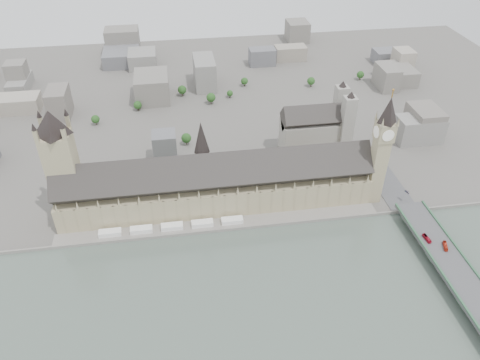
{
  "coord_description": "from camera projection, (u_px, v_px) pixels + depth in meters",
  "views": [
    {
      "loc": [
        -28.32,
        -300.11,
        261.84
      ],
      "look_at": [
        20.12,
        15.54,
        28.49
      ],
      "focal_mm": 35.0,
      "sensor_mm": 36.0,
      "label": 1
    }
  ],
  "objects": [
    {
      "name": "elizabeth_tower",
      "position": [
        382.0,
        144.0,
        386.48
      ],
      "size": [
        17.0,
        17.0,
        107.5
      ],
      "color": "#9B8F69",
      "rests_on": "ground"
    },
    {
      "name": "terrace_tents",
      "position": [
        172.0,
        226.0,
        384.62
      ],
      "size": [
        118.0,
        7.0,
        4.0
      ],
      "color": "white",
      "rests_on": "river_terrace"
    },
    {
      "name": "embankment_wall",
      "position": [
        221.0,
        230.0,
        384.61
      ],
      "size": [
        600.0,
        1.5,
        3.0
      ],
      "primitive_type": "cube",
      "color": "slate",
      "rests_on": "ground"
    },
    {
      "name": "westminster_abbey",
      "position": [
        317.0,
        129.0,
        472.07
      ],
      "size": [
        68.0,
        36.0,
        64.0
      ],
      "color": "gray",
      "rests_on": "ground"
    },
    {
      "name": "red_bus_south",
      "position": [
        445.0,
        246.0,
        355.34
      ],
      "size": [
        5.72,
        10.47,
        2.86
      ],
      "primitive_type": "imported",
      "rotation": [
        0.0,
        0.0,
        -0.34
      ],
      "color": "red",
      "rests_on": "westminster_bridge"
    },
    {
      "name": "westminster_bridge",
      "position": [
        451.0,
        270.0,
        344.45
      ],
      "size": [
        25.0,
        325.0,
        10.25
      ],
      "primitive_type": "cube",
      "color": "#474749",
      "rests_on": "ground"
    },
    {
      "name": "ground",
      "position": [
        219.0,
        220.0,
        397.46
      ],
      "size": [
        900.0,
        900.0,
        0.0
      ],
      "primitive_type": "plane",
      "color": "#595651",
      "rests_on": "ground"
    },
    {
      "name": "red_bus_north",
      "position": [
        427.0,
        238.0,
        362.18
      ],
      "size": [
        3.28,
        10.05,
        2.75
      ],
      "primitive_type": "imported",
      "rotation": [
        0.0,
        0.0,
        0.1
      ],
      "color": "red",
      "rests_on": "westminster_bridge"
    },
    {
      "name": "park_trees",
      "position": [
        201.0,
        173.0,
        439.7
      ],
      "size": [
        110.0,
        30.0,
        15.0
      ],
      "primitive_type": null,
      "color": "#254B1A",
      "rests_on": "ground"
    },
    {
      "name": "palace_of_westminster",
      "position": [
        216.0,
        185.0,
        399.79
      ],
      "size": [
        265.0,
        40.73,
        55.44
      ],
      "color": "#9B8F69",
      "rests_on": "ground"
    },
    {
      "name": "car_approach",
      "position": [
        407.0,
        192.0,
        410.77
      ],
      "size": [
        3.54,
        5.37,
        1.45
      ],
      "primitive_type": "imported",
      "rotation": [
        0.0,
        0.0,
        0.33
      ],
      "color": "gray",
      "rests_on": "westminster_bridge"
    },
    {
      "name": "river_terrace",
      "position": [
        220.0,
        225.0,
        390.89
      ],
      "size": [
        270.0,
        15.0,
        2.0
      ],
      "primitive_type": "cube",
      "color": "slate",
      "rests_on": "ground"
    },
    {
      "name": "city_skyline_inland",
      "position": [
        196.0,
        80.0,
        581.78
      ],
      "size": [
        720.0,
        360.0,
        38.0
      ],
      "primitive_type": null,
      "color": "gray",
      "rests_on": "ground"
    },
    {
      "name": "victoria_tower",
      "position": [
        61.0,
        161.0,
        370.7
      ],
      "size": [
        30.0,
        30.0,
        100.0
      ],
      "color": "#9B8F69",
      "rests_on": "ground"
    },
    {
      "name": "central_tower",
      "position": [
        202.0,
        147.0,
        382.82
      ],
      "size": [
        13.0,
        13.0,
        48.0
      ],
      "color": "tan",
      "rests_on": "ground"
    }
  ]
}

